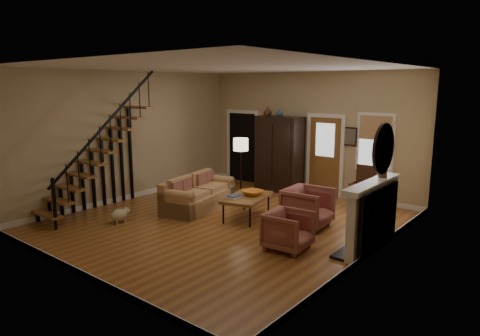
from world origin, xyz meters
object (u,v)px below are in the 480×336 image
Objects in this scene: armchair_left at (288,230)px; side_chair at (362,187)px; armoire at (279,154)px; coffee_table at (247,207)px; armchair_right at (308,207)px; floor_lamp at (241,170)px; sofa at (198,194)px.

side_chair is (-0.09, 3.43, 0.16)m from armchair_left.
armoire reaches higher than coffee_table.
side_chair is at bearing -4.01° from armchair_left.
coffee_table is 1.41m from armchair_right.
armoire reaches higher than side_chair.
coffee_table is at bearing -45.43° from floor_lamp.
floor_lamp reaches higher than sofa.
coffee_table is 2.00m from armchair_left.
side_chair is (2.61, 1.45, -0.31)m from floor_lamp.
armoire is 1.67m from floor_lamp.
armoire is 2.06× the size of side_chair.
side_chair is (0.29, 2.09, 0.09)m from armchair_right.
floor_lamp is at bearing -92.23° from armoire.
coffee_table is 1.45× the size of armchair_right.
side_chair is (1.65, 2.44, 0.26)m from coffee_table.
armoire is 2.91m from sofa.
floor_lamp is (0.39, 1.14, 0.44)m from sofa.
sofa is at bearing 96.30° from armchair_right.
side_chair reaches higher than armchair_right.
armoire reaches higher than armchair_left.
armchair_right is at bearing 14.34° from coffee_table.
sofa reaches higher than armchair_left.
floor_lamp is 3.01m from side_chair.
armchair_left is 3.38m from floor_lamp.
sofa is at bearing -108.69° from floor_lamp.
floor_lamp is 1.61× the size of side_chair.
armchair_left is (1.73, -1.00, 0.10)m from coffee_table.
side_chair reaches higher than armchair_left.
floor_lamp is (-0.06, -1.65, -0.23)m from armoire.
floor_lamp is at bearing 70.42° from armchair_right.
sofa is 3.20m from armchair_left.
side_chair reaches higher than sofa.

